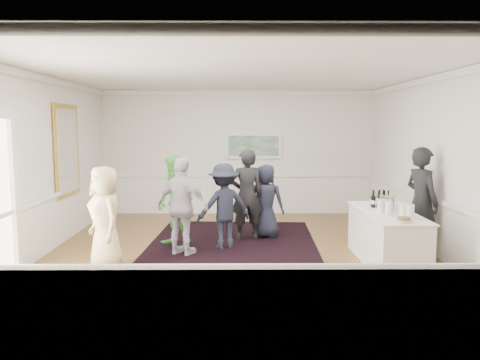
{
  "coord_description": "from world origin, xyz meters",
  "views": [
    {
      "loc": [
        -0.04,
        -8.14,
        2.31
      ],
      "look_at": [
        0.02,
        0.2,
        1.33
      ],
      "focal_mm": 35.0,
      "sensor_mm": 36.0,
      "label": 1
    }
  ],
  "objects_px": {
    "guest_lilac": "(182,207)",
    "guest_navy": "(266,201)",
    "guest_dark_a": "(224,206)",
    "guest_dark_b": "(247,195)",
    "guest_tan": "(105,218)",
    "ice_bucket": "(386,203)",
    "nut_bowl": "(404,220)",
    "serving_table": "(386,237)",
    "guest_green": "(176,202)",
    "bartender": "(421,202)"
  },
  "relations": [
    {
      "from": "guest_lilac",
      "to": "guest_navy",
      "type": "relative_size",
      "value": 1.16
    },
    {
      "from": "guest_dark_a",
      "to": "guest_dark_b",
      "type": "height_order",
      "value": "guest_dark_b"
    },
    {
      "from": "guest_tan",
      "to": "guest_lilac",
      "type": "height_order",
      "value": "guest_lilac"
    },
    {
      "from": "ice_bucket",
      "to": "nut_bowl",
      "type": "xyz_separation_m",
      "value": [
        -0.06,
        -1.01,
        -0.08
      ]
    },
    {
      "from": "serving_table",
      "to": "guest_navy",
      "type": "height_order",
      "value": "guest_navy"
    },
    {
      "from": "guest_dark_b",
      "to": "guest_navy",
      "type": "height_order",
      "value": "guest_dark_b"
    },
    {
      "from": "guest_green",
      "to": "guest_lilac",
      "type": "distance_m",
      "value": 0.51
    },
    {
      "from": "guest_dark_b",
      "to": "serving_table",
      "type": "bearing_deg",
      "value": 136.41
    },
    {
      "from": "guest_dark_b",
      "to": "nut_bowl",
      "type": "bearing_deg",
      "value": 124.12
    },
    {
      "from": "bartender",
      "to": "guest_lilac",
      "type": "height_order",
      "value": "bartender"
    },
    {
      "from": "guest_lilac",
      "to": "ice_bucket",
      "type": "height_order",
      "value": "guest_lilac"
    },
    {
      "from": "bartender",
      "to": "ice_bucket",
      "type": "distance_m",
      "value": 0.76
    },
    {
      "from": "guest_lilac",
      "to": "guest_dark_a",
      "type": "xyz_separation_m",
      "value": [
        0.72,
        0.48,
        -0.08
      ]
    },
    {
      "from": "guest_navy",
      "to": "ice_bucket",
      "type": "xyz_separation_m",
      "value": [
        1.93,
        -1.7,
        0.24
      ]
    },
    {
      "from": "serving_table",
      "to": "guest_dark_b",
      "type": "height_order",
      "value": "guest_dark_b"
    },
    {
      "from": "guest_dark_a",
      "to": "ice_bucket",
      "type": "height_order",
      "value": "guest_dark_a"
    },
    {
      "from": "guest_tan",
      "to": "guest_navy",
      "type": "relative_size",
      "value": 1.1
    },
    {
      "from": "serving_table",
      "to": "guest_tan",
      "type": "relative_size",
      "value": 1.3
    },
    {
      "from": "guest_tan",
      "to": "guest_navy",
      "type": "distance_m",
      "value": 3.46
    },
    {
      "from": "bartender",
      "to": "serving_table",
      "type": "bearing_deg",
      "value": 98.89
    },
    {
      "from": "guest_green",
      "to": "guest_navy",
      "type": "height_order",
      "value": "guest_green"
    },
    {
      "from": "serving_table",
      "to": "guest_dark_b",
      "type": "relative_size",
      "value": 1.18
    },
    {
      "from": "serving_table",
      "to": "guest_tan",
      "type": "xyz_separation_m",
      "value": [
        -4.59,
        -0.32,
        0.39
      ]
    },
    {
      "from": "guest_dark_a",
      "to": "ice_bucket",
      "type": "xyz_separation_m",
      "value": [
        2.77,
        -0.86,
        0.19
      ]
    },
    {
      "from": "serving_table",
      "to": "guest_green",
      "type": "bearing_deg",
      "value": 164.49
    },
    {
      "from": "guest_tan",
      "to": "guest_dark_b",
      "type": "distance_m",
      "value": 3.01
    },
    {
      "from": "guest_navy",
      "to": "nut_bowl",
      "type": "height_order",
      "value": "guest_navy"
    },
    {
      "from": "guest_dark_b",
      "to": "guest_green",
      "type": "bearing_deg",
      "value": 16.72
    },
    {
      "from": "bartender",
      "to": "nut_bowl",
      "type": "xyz_separation_m",
      "value": [
        -0.77,
        -1.28,
        -0.05
      ]
    },
    {
      "from": "guest_tan",
      "to": "ice_bucket",
      "type": "relative_size",
      "value": 6.44
    },
    {
      "from": "guest_dark_b",
      "to": "ice_bucket",
      "type": "bearing_deg",
      "value": 139.29
    },
    {
      "from": "guest_lilac",
      "to": "guest_navy",
      "type": "xyz_separation_m",
      "value": [
        1.56,
        1.32,
        -0.12
      ]
    },
    {
      "from": "serving_table",
      "to": "ice_bucket",
      "type": "bearing_deg",
      "value": 79.21
    },
    {
      "from": "guest_tan",
      "to": "guest_lilac",
      "type": "bearing_deg",
      "value": 91.19
    },
    {
      "from": "ice_bucket",
      "to": "nut_bowl",
      "type": "distance_m",
      "value": 1.01
    },
    {
      "from": "guest_lilac",
      "to": "guest_navy",
      "type": "height_order",
      "value": "guest_lilac"
    },
    {
      "from": "guest_dark_a",
      "to": "nut_bowl",
      "type": "relative_size",
      "value": 7.0
    },
    {
      "from": "bartender",
      "to": "guest_tan",
      "type": "distance_m",
      "value": 5.38
    },
    {
      "from": "guest_green",
      "to": "guest_dark_b",
      "type": "height_order",
      "value": "guest_dark_b"
    },
    {
      "from": "guest_dark_a",
      "to": "guest_tan",
      "type": "bearing_deg",
      "value": 13.8
    },
    {
      "from": "guest_navy",
      "to": "guest_tan",
      "type": "bearing_deg",
      "value": 56.35
    },
    {
      "from": "bartender",
      "to": "guest_dark_b",
      "type": "height_order",
      "value": "bartender"
    },
    {
      "from": "guest_tan",
      "to": "nut_bowl",
      "type": "xyz_separation_m",
      "value": [
        4.56,
        -0.54,
        0.08
      ]
    },
    {
      "from": "guest_tan",
      "to": "nut_bowl",
      "type": "relative_size",
      "value": 7.31
    },
    {
      "from": "bartender",
      "to": "guest_dark_b",
      "type": "bearing_deg",
      "value": 47.27
    },
    {
      "from": "serving_table",
      "to": "guest_dark_a",
      "type": "xyz_separation_m",
      "value": [
        -2.75,
        1.01,
        0.36
      ]
    },
    {
      "from": "guest_dark_a",
      "to": "guest_navy",
      "type": "distance_m",
      "value": 1.19
    },
    {
      "from": "serving_table",
      "to": "guest_dark_b",
      "type": "distance_m",
      "value": 2.87
    },
    {
      "from": "bartender",
      "to": "guest_lilac",
      "type": "bearing_deg",
      "value": 67.48
    },
    {
      "from": "ice_bucket",
      "to": "guest_tan",
      "type": "bearing_deg",
      "value": -174.18
    }
  ]
}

